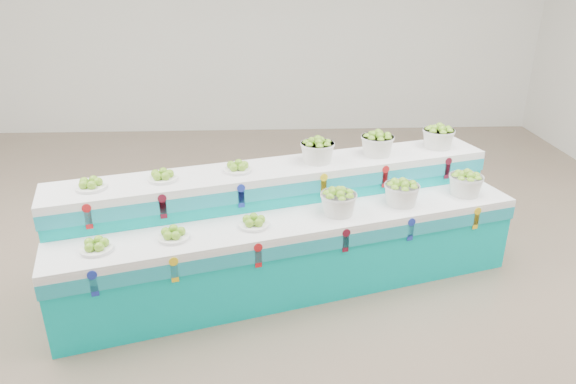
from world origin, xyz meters
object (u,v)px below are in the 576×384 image
at_px(display_stand, 288,229).
at_px(basket_upper_right, 438,136).
at_px(plate_upper_mid, 162,175).
at_px(basket_lower_left, 338,201).

bearing_deg(display_stand, basket_upper_right, 8.66).
bearing_deg(display_stand, plate_upper_mid, 166.29).
bearing_deg(plate_upper_mid, display_stand, 2.43).
height_order(display_stand, basket_upper_right, basket_upper_right).
xyz_separation_m(basket_lower_left, basket_upper_right, (1.10, 0.84, 0.30)).
distance_m(basket_lower_left, basket_upper_right, 1.42).
distance_m(basket_lower_left, plate_upper_mid, 1.51).
xyz_separation_m(plate_upper_mid, basket_upper_right, (2.59, 0.75, 0.07)).
bearing_deg(display_stand, basket_lower_left, -34.28).
bearing_deg(basket_upper_right, plate_upper_mid, -163.86).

